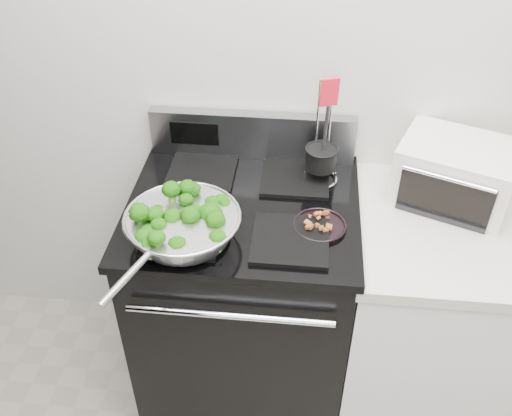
# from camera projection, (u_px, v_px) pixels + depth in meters

# --- Properties ---
(back_wall) EXTENTS (4.00, 0.02, 2.70)m
(back_wall) POSITION_uv_depth(u_px,v_px,m) (341.00, 56.00, 1.92)
(back_wall) COLOR beige
(back_wall) RESTS_ON ground
(gas_range) EXTENTS (0.79, 0.69, 1.13)m
(gas_range) POSITION_uv_depth(u_px,v_px,m) (245.00, 297.00, 2.22)
(gas_range) COLOR black
(gas_range) RESTS_ON floor
(counter) EXTENTS (0.62, 0.68, 0.92)m
(counter) POSITION_uv_depth(u_px,v_px,m) (422.00, 316.00, 2.18)
(counter) COLOR white
(counter) RESTS_ON floor
(skillet) EXTENTS (0.37, 0.56, 0.08)m
(skillet) POSITION_uv_depth(u_px,v_px,m) (183.00, 225.00, 1.76)
(skillet) COLOR silver
(skillet) RESTS_ON gas_range
(broccoli_pile) EXTENTS (0.29, 0.29, 0.10)m
(broccoli_pile) POSITION_uv_depth(u_px,v_px,m) (182.00, 219.00, 1.75)
(broccoli_pile) COLOR #0B3204
(broccoli_pile) RESTS_ON skillet
(bacon_plate) EXTENTS (0.17, 0.17, 0.04)m
(bacon_plate) POSITION_uv_depth(u_px,v_px,m) (320.00, 223.00, 1.83)
(bacon_plate) COLOR black
(bacon_plate) RESTS_ON gas_range
(utensil_holder) EXTENTS (0.13, 0.13, 0.40)m
(utensil_holder) POSITION_uv_depth(u_px,v_px,m) (321.00, 164.00, 2.00)
(utensil_holder) COLOR silver
(utensil_holder) RESTS_ON gas_range
(toaster_oven) EXTENTS (0.45, 0.40, 0.22)m
(toaster_oven) POSITION_uv_depth(u_px,v_px,m) (455.00, 173.00, 1.94)
(toaster_oven) COLOR white
(toaster_oven) RESTS_ON counter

